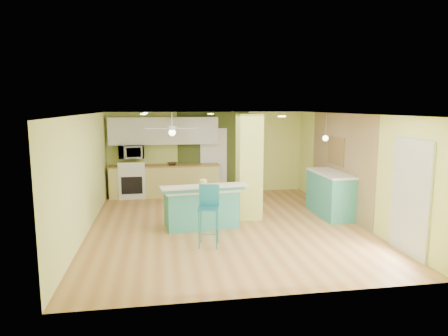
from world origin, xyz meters
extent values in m
cube|color=#A46C39|center=(0.00, 0.00, -0.01)|extent=(6.00, 7.00, 0.01)
cube|color=white|center=(0.00, 0.00, 2.50)|extent=(6.00, 7.00, 0.01)
cube|color=#DAE379|center=(0.00, 3.50, 1.25)|extent=(6.00, 0.01, 2.50)
cube|color=#DAE379|center=(0.00, -3.50, 1.25)|extent=(6.00, 0.01, 2.50)
cube|color=#DAE379|center=(-3.00, 0.00, 1.25)|extent=(0.01, 7.00, 2.50)
cube|color=#DAE379|center=(3.00, 0.00, 1.25)|extent=(0.01, 7.00, 2.50)
cube|color=#876E4D|center=(2.99, 0.60, 1.25)|extent=(0.02, 3.40, 2.50)
cube|color=#3E491D|center=(0.20, 3.49, 1.25)|extent=(2.20, 0.02, 2.50)
cube|color=silver|center=(0.20, 3.46, 1.00)|extent=(0.82, 0.05, 2.00)
cube|color=silver|center=(2.97, -2.30, 1.05)|extent=(0.04, 1.08, 2.10)
cube|color=#B6BD57|center=(0.65, 0.50, 1.25)|extent=(0.55, 0.55, 2.50)
cube|color=#C8BD68|center=(-1.30, 3.20, 0.45)|extent=(3.20, 0.60, 0.90)
cube|color=olive|center=(-1.30, 3.20, 0.92)|extent=(3.25, 0.63, 0.04)
cube|color=silver|center=(-2.25, 3.20, 0.45)|extent=(0.76, 0.64, 0.90)
cube|color=black|center=(-2.25, 2.87, 0.42)|extent=(0.59, 0.02, 0.50)
cube|color=silver|center=(-2.25, 2.90, 0.99)|extent=(0.76, 0.06, 0.18)
cube|color=silver|center=(-1.30, 3.32, 1.95)|extent=(3.20, 0.34, 0.80)
imported|color=silver|center=(-2.25, 3.20, 1.35)|extent=(0.70, 0.48, 0.39)
cylinder|color=silver|center=(-1.10, 2.00, 2.30)|extent=(0.03, 0.03, 0.40)
cylinder|color=silver|center=(-1.10, 2.00, 2.10)|extent=(0.24, 0.24, 0.10)
sphere|color=white|center=(-1.10, 2.00, 1.98)|extent=(0.18, 0.18, 0.18)
cylinder|color=white|center=(2.65, 0.75, 2.19)|extent=(0.01, 0.01, 0.62)
sphere|color=white|center=(2.65, 0.75, 1.88)|extent=(0.14, 0.14, 0.14)
cube|color=brown|center=(2.96, 0.80, 1.55)|extent=(0.03, 0.90, 0.70)
cube|color=teal|center=(-0.56, 0.00, 0.41)|extent=(1.64, 0.95, 0.83)
cube|color=beige|center=(-0.56, 0.00, 0.85)|extent=(1.74, 1.05, 0.05)
cube|color=teal|center=(-0.51, -0.36, 0.93)|extent=(1.76, 0.33, 0.12)
cube|color=beige|center=(-0.51, -0.36, 0.99)|extent=(1.91, 0.60, 0.04)
cylinder|color=teal|center=(-0.74, -1.43, 0.37)|extent=(0.02, 0.02, 0.74)
cylinder|color=teal|center=(-0.42, -1.50, 0.37)|extent=(0.02, 0.02, 0.74)
cylinder|color=teal|center=(-0.67, -1.11, 0.37)|extent=(0.02, 0.02, 0.74)
cylinder|color=teal|center=(-0.35, -1.18, 0.37)|extent=(0.02, 0.02, 0.74)
cube|color=teal|center=(-0.55, -1.30, 0.75)|extent=(0.46, 0.46, 0.03)
cube|color=teal|center=(-0.51, -1.13, 0.97)|extent=(0.39, 0.11, 0.41)
cube|color=teal|center=(2.70, 0.42, 0.51)|extent=(0.66, 1.60, 1.03)
cube|color=white|center=(2.70, 0.42, 1.05)|extent=(0.71, 1.67, 0.05)
imported|color=#3C2918|center=(-1.08, 3.15, 0.98)|extent=(0.31, 0.31, 0.07)
cylinder|color=yellow|center=(-0.49, 0.08, 0.96)|extent=(0.16, 0.16, 0.18)
camera|label=1|loc=(-1.44, -8.64, 2.67)|focal=32.00mm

